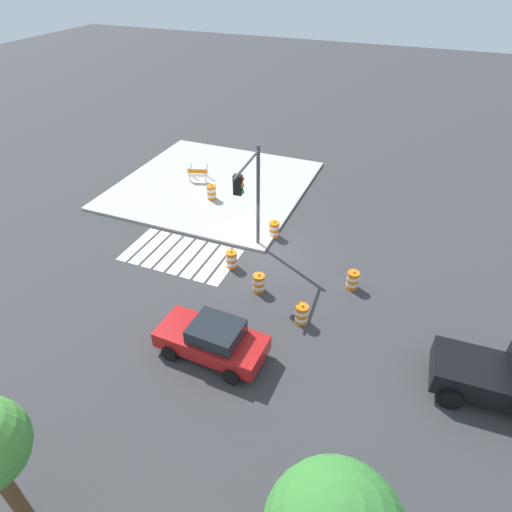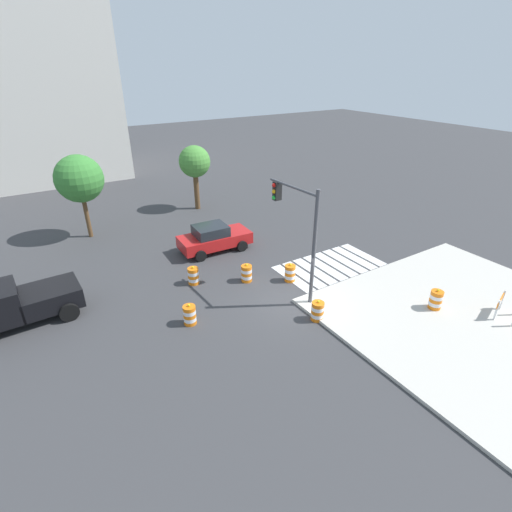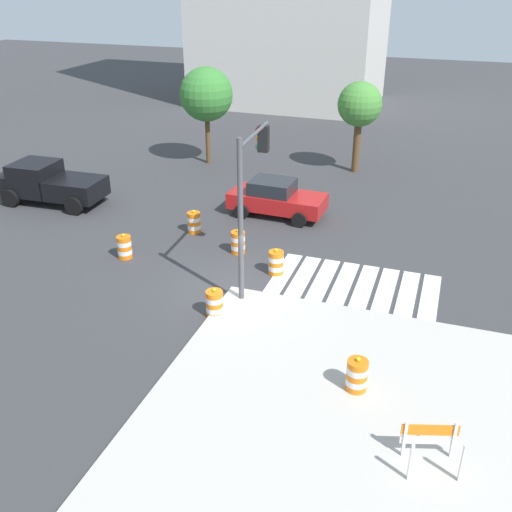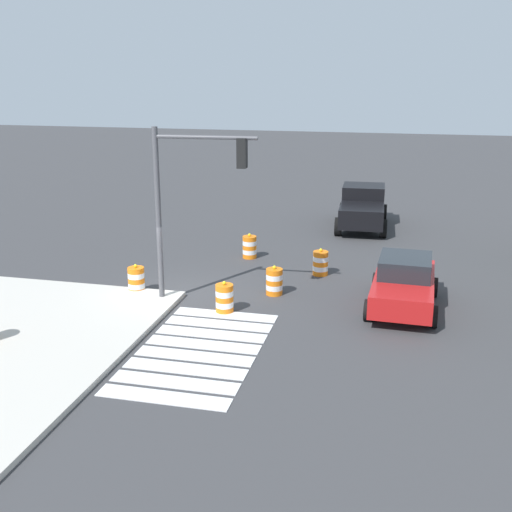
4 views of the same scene
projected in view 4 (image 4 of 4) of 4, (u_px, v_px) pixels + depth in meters
ground_plane at (186, 296)px, 21.09m from camera, size 120.00×120.00×0.00m
crosswalk_stripes at (199, 350)px, 16.96m from camera, size 5.85×3.20×0.02m
sports_car at (404, 283)px, 19.84m from camera, size 4.37×2.27×1.63m
pickup_truck at (363, 207)px, 30.28m from camera, size 5.22×2.50×1.92m
traffic_barrel_near_corner at (274, 282)px, 21.10m from camera, size 0.56×0.56×1.02m
traffic_barrel_crosswalk_end at (250, 247)px, 25.25m from camera, size 0.56×0.56×1.02m
traffic_barrel_median_near at (136, 280)px, 21.26m from camera, size 0.56×0.56×1.02m
traffic_barrel_median_far at (320, 263)px, 23.13m from camera, size 0.56×0.56×1.02m
traffic_barrel_far_curb at (225, 298)px, 19.56m from camera, size 0.56×0.56×1.02m
traffic_light_pole at (192, 184)px, 19.37m from camera, size 0.53×3.29×5.50m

